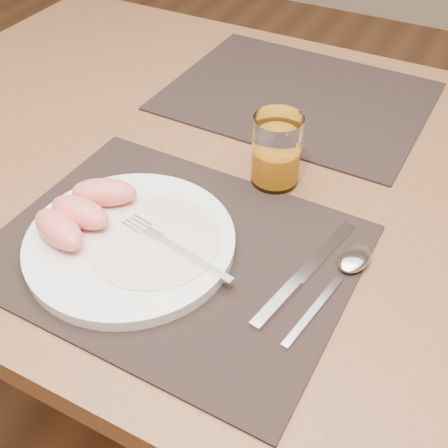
% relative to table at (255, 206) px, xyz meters
% --- Properties ---
extents(ground, '(5.00, 5.00, 0.00)m').
position_rel_table_xyz_m(ground, '(0.00, 0.00, -0.67)').
color(ground, brown).
rests_on(ground, ground).
extents(table, '(1.40, 0.90, 0.75)m').
position_rel_table_xyz_m(table, '(0.00, 0.00, 0.00)').
color(table, brown).
rests_on(table, ground).
extents(placemat_near, '(0.46, 0.36, 0.00)m').
position_rel_table_xyz_m(placemat_near, '(-0.02, -0.22, 0.09)').
color(placemat_near, black).
rests_on(placemat_near, table).
extents(placemat_far, '(0.46, 0.36, 0.00)m').
position_rel_table_xyz_m(placemat_far, '(-0.02, 0.22, 0.09)').
color(placemat_far, black).
rests_on(placemat_far, table).
extents(plate, '(0.27, 0.27, 0.02)m').
position_rel_table_xyz_m(plate, '(-0.07, -0.24, 0.10)').
color(plate, white).
rests_on(plate, placemat_near).
extents(plate_dressing, '(0.17, 0.17, 0.00)m').
position_rel_table_xyz_m(plate_dressing, '(-0.04, -0.23, 0.10)').
color(plate_dressing, white).
rests_on(plate_dressing, plate).
extents(fork, '(0.17, 0.05, 0.00)m').
position_rel_table_xyz_m(fork, '(-0.02, -0.23, 0.11)').
color(fork, silver).
rests_on(fork, plate).
extents(knife, '(0.06, 0.22, 0.01)m').
position_rel_table_xyz_m(knife, '(0.15, -0.20, 0.09)').
color(knife, silver).
rests_on(knife, placemat_near).
extents(spoon, '(0.05, 0.19, 0.01)m').
position_rel_table_xyz_m(spoon, '(0.19, -0.15, 0.09)').
color(spoon, silver).
rests_on(spoon, placemat_near).
extents(juice_glass, '(0.07, 0.07, 0.11)m').
position_rel_table_xyz_m(juice_glass, '(0.04, -0.03, 0.13)').
color(juice_glass, white).
rests_on(juice_glass, placemat_near).
extents(grapefruit_wedges, '(0.10, 0.16, 0.04)m').
position_rel_table_xyz_m(grapefruit_wedges, '(-0.14, -0.24, 0.12)').
color(grapefruit_wedges, '#F67764').
rests_on(grapefruit_wedges, plate).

